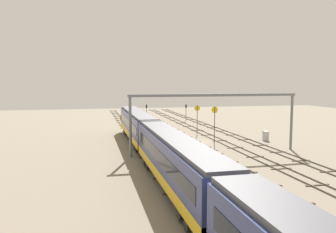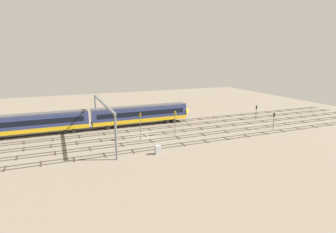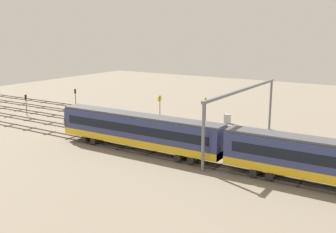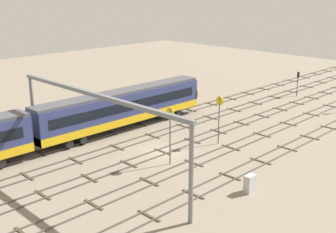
{
  "view_description": "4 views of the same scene",
  "coord_description": "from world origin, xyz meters",
  "px_view_note": "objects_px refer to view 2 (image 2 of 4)",
  "views": [
    {
      "loc": [
        -50.87,
        15.88,
        9.62
      ],
      "look_at": [
        6.96,
        2.65,
        3.5
      ],
      "focal_mm": 35.78,
      "sensor_mm": 36.0,
      "label": 1
    },
    {
      "loc": [
        -17.38,
        -54.96,
        17.23
      ],
      "look_at": [
        6.01,
        0.88,
        3.55
      ],
      "focal_mm": 29.02,
      "sensor_mm": 36.0,
      "label": 2
    },
    {
      "loc": [
        -28.06,
        48.77,
        15.56
      ],
      "look_at": [
        2.24,
        1.26,
        3.21
      ],
      "focal_mm": 42.22,
      "sensor_mm": 36.0,
      "label": 3
    },
    {
      "loc": [
        -30.17,
        -30.92,
        16.91
      ],
      "look_at": [
        5.1,
        4.29,
        1.97
      ],
      "focal_mm": 46.24,
      "sensor_mm": 36.0,
      "label": 4
    }
  ],
  "objects_px": {
    "signal_light_trackside_approach": "(274,119)",
    "signal_light_trackside_departure": "(256,110)",
    "speed_sign_near_foreground": "(140,122)",
    "train": "(34,124)",
    "speed_sign_mid_trackside": "(175,119)",
    "overhead_gantry": "(103,110)",
    "relay_cabinet": "(158,150)"
  },
  "relations": [
    {
      "from": "signal_light_trackside_approach",
      "to": "signal_light_trackside_departure",
      "type": "relative_size",
      "value": 1.02
    },
    {
      "from": "speed_sign_near_foreground",
      "to": "relay_cabinet",
      "type": "relative_size",
      "value": 3.72
    },
    {
      "from": "train",
      "to": "relay_cabinet",
      "type": "distance_m",
      "value": 29.65
    },
    {
      "from": "speed_sign_near_foreground",
      "to": "speed_sign_mid_trackside",
      "type": "bearing_deg",
      "value": 2.02
    },
    {
      "from": "speed_sign_near_foreground",
      "to": "signal_light_trackside_approach",
      "type": "relative_size",
      "value": 1.44
    },
    {
      "from": "train",
      "to": "speed_sign_mid_trackside",
      "type": "xyz_separation_m",
      "value": [
        28.45,
        -11.52,
        0.96
      ]
    },
    {
      "from": "speed_sign_mid_trackside",
      "to": "relay_cabinet",
      "type": "bearing_deg",
      "value": -128.7
    },
    {
      "from": "overhead_gantry",
      "to": "speed_sign_near_foreground",
      "type": "relative_size",
      "value": 4.06
    },
    {
      "from": "train",
      "to": "overhead_gantry",
      "type": "relative_size",
      "value": 3.19
    },
    {
      "from": "overhead_gantry",
      "to": "relay_cabinet",
      "type": "bearing_deg",
      "value": -57.72
    },
    {
      "from": "speed_sign_mid_trackside",
      "to": "signal_light_trackside_approach",
      "type": "relative_size",
      "value": 1.35
    },
    {
      "from": "signal_light_trackside_approach",
      "to": "relay_cabinet",
      "type": "distance_m",
      "value": 31.48
    },
    {
      "from": "overhead_gantry",
      "to": "signal_light_trackside_departure",
      "type": "xyz_separation_m",
      "value": [
        41.38,
        2.72,
        -3.75
      ]
    },
    {
      "from": "speed_sign_near_foreground",
      "to": "signal_light_trackside_departure",
      "type": "distance_m",
      "value": 34.86
    },
    {
      "from": "train",
      "to": "signal_light_trackside_approach",
      "type": "height_order",
      "value": "train"
    },
    {
      "from": "overhead_gantry",
      "to": "signal_light_trackside_approach",
      "type": "xyz_separation_m",
      "value": [
        38.42,
        -6.86,
        -3.69
      ]
    },
    {
      "from": "signal_light_trackside_approach",
      "to": "signal_light_trackside_departure",
      "type": "xyz_separation_m",
      "value": [
        2.95,
        9.58,
        -0.05
      ]
    },
    {
      "from": "train",
      "to": "signal_light_trackside_departure",
      "type": "distance_m",
      "value": 55.29
    },
    {
      "from": "overhead_gantry",
      "to": "relay_cabinet",
      "type": "xyz_separation_m",
      "value": [
        7.37,
        -11.67,
        -5.58
      ]
    },
    {
      "from": "overhead_gantry",
      "to": "relay_cabinet",
      "type": "height_order",
      "value": "overhead_gantry"
    },
    {
      "from": "overhead_gantry",
      "to": "signal_light_trackside_approach",
      "type": "relative_size",
      "value": 5.84
    },
    {
      "from": "speed_sign_mid_trackside",
      "to": "speed_sign_near_foreground",
      "type": "bearing_deg",
      "value": -177.98
    },
    {
      "from": "signal_light_trackside_approach",
      "to": "train",
      "type": "bearing_deg",
      "value": 162.73
    },
    {
      "from": "speed_sign_mid_trackside",
      "to": "signal_light_trackside_departure",
      "type": "xyz_separation_m",
      "value": [
        26.45,
        4.95,
        -1.0
      ]
    },
    {
      "from": "overhead_gantry",
      "to": "speed_sign_mid_trackside",
      "type": "height_order",
      "value": "overhead_gantry"
    },
    {
      "from": "train",
      "to": "signal_light_trackside_departure",
      "type": "xyz_separation_m",
      "value": [
        54.89,
        -6.57,
        -0.04
      ]
    },
    {
      "from": "speed_sign_near_foreground",
      "to": "signal_light_trackside_departure",
      "type": "bearing_deg",
      "value": 8.64
    },
    {
      "from": "speed_sign_mid_trackside",
      "to": "relay_cabinet",
      "type": "height_order",
      "value": "speed_sign_mid_trackside"
    },
    {
      "from": "signal_light_trackside_departure",
      "to": "relay_cabinet",
      "type": "bearing_deg",
      "value": -157.07
    },
    {
      "from": "signal_light_trackside_departure",
      "to": "relay_cabinet",
      "type": "distance_m",
      "value": 36.97
    },
    {
      "from": "speed_sign_near_foreground",
      "to": "overhead_gantry",
      "type": "bearing_deg",
      "value": 160.03
    },
    {
      "from": "speed_sign_mid_trackside",
      "to": "signal_light_trackside_departure",
      "type": "distance_m",
      "value": 26.92
    }
  ]
}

